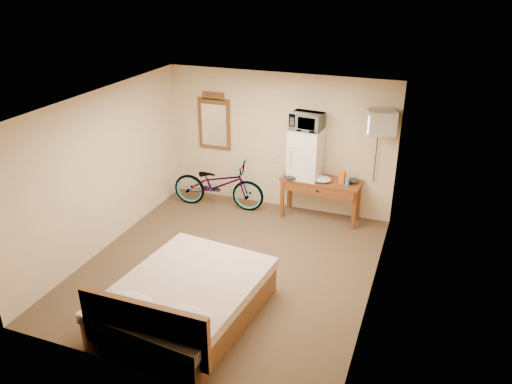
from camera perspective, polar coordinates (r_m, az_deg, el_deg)
room at (r=7.05m, az=-3.27°, el=0.15°), size 4.60×4.64×2.50m
desk at (r=8.79m, az=7.38°, el=0.66°), size 1.41×0.60×0.75m
mini_fridge at (r=8.70m, az=5.68°, el=4.39°), size 0.55×0.54×0.87m
microwave at (r=8.52m, az=5.85°, el=8.06°), size 0.56×0.42×0.29m
snack_bag at (r=8.64m, az=9.81°, el=1.71°), size 0.13×0.10×0.23m
blue_cup at (r=8.57m, az=10.37°, el=1.12°), size 0.07×0.07×0.13m
cloth_cream at (r=8.65m, az=7.54°, el=1.46°), size 0.33×0.25×0.10m
cloth_dark_a at (r=8.70m, az=4.04°, el=1.72°), size 0.25×0.19×0.09m
cloth_dark_b at (r=8.69m, az=11.07°, el=1.28°), size 0.20×0.16×0.09m
crt_television at (r=8.26m, az=14.09°, el=7.74°), size 0.53×0.62×0.38m
wall_mirror at (r=9.40m, az=-4.79°, el=7.98°), size 0.63×0.04×1.07m
bicycle at (r=9.27m, az=-4.33°, el=0.90°), size 1.79×0.78×0.92m
bed at (r=6.49m, az=-8.20°, el=-12.28°), size 1.81×2.28×0.90m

